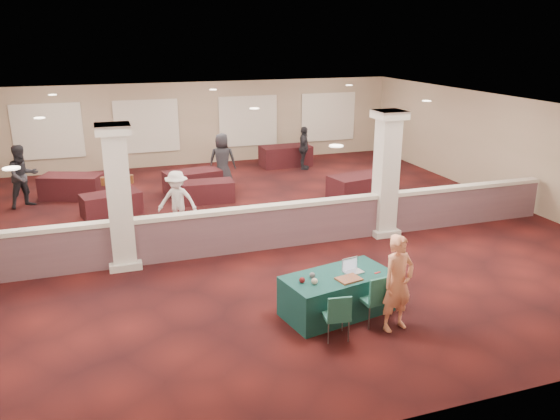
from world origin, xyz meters
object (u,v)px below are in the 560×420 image
object	(u,v)px
attendee_b	(177,201)
near_table	(337,294)
attendee_c	(304,148)
far_table_front_left	(111,204)
conf_chair_main	(376,295)
far_table_front_center	(208,191)
far_table_back_left	(72,187)
attendee_a	(23,176)
attendee_d	(222,160)
woman	(398,283)
far_table_front_right	(361,188)
far_table_back_right	(286,156)
conf_chair_side	(337,313)
far_table_back_center	(193,182)

from	to	relation	value
attendee_b	near_table	bearing A→B (deg)	-45.08
attendee_b	attendee_c	distance (m)	7.68
far_table_front_left	conf_chair_main	bearing A→B (deg)	-61.89
far_table_front_center	far_table_back_left	xyz separation A→B (m)	(-3.98, 1.74, 0.05)
far_table_front_left	attendee_a	xyz separation A→B (m)	(-2.40, 1.67, 0.61)
conf_chair_main	far_table_front_center	size ratio (longest dim) A/B	0.61
attendee_a	far_table_front_center	bearing A→B (deg)	-42.74
attendee_d	woman	bearing A→B (deg)	109.07
far_table_front_right	far_table_front_center	bearing A→B (deg)	163.41
far_table_front_left	attendee_b	xyz separation A→B (m)	(1.63, -1.87, 0.48)
conf_chair_main	attendee_c	world-z (taller)	attendee_c
far_table_back_left	attendee_b	size ratio (longest dim) A/B	1.14
far_table_back_right	attendee_d	distance (m)	3.77
conf_chair_side	far_table_back_left	xyz separation A→B (m)	(-4.47, 10.37, -0.13)
far_table_front_right	attendee_c	xyz separation A→B (m)	(-0.24, 4.34, 0.42)
far_table_front_center	attendee_d	distance (m)	1.84
far_table_back_center	far_table_back_right	world-z (taller)	far_table_back_right
far_table_back_center	attendee_b	distance (m)	3.63
far_table_front_center	far_table_front_right	bearing A→B (deg)	-16.59
far_table_front_left	far_table_front_right	xyz separation A→B (m)	(7.44, -0.92, 0.07)
conf_chair_main	woman	xyz separation A→B (m)	(0.28, -0.24, 0.31)
far_table_front_right	far_table_back_center	bearing A→B (deg)	152.41
near_table	conf_chair_main	world-z (taller)	conf_chair_main
far_table_front_left	attendee_b	bearing A→B (deg)	-48.90
far_table_front_left	attendee_b	world-z (taller)	attendee_b
conf_chair_main	far_table_front_center	world-z (taller)	conf_chair_main
conf_chair_main	attendee_c	size ratio (longest dim) A/B	0.59
conf_chair_side	far_table_back_center	distance (m)	9.82
far_table_back_center	far_table_back_right	distance (m)	4.85
conf_chair_main	attendee_b	bearing A→B (deg)	106.97
far_table_front_right	attendee_d	bearing A→B (deg)	142.20
near_table	attendee_d	world-z (taller)	attendee_d
far_table_back_center	attendee_d	size ratio (longest dim) A/B	0.98
attendee_b	far_table_back_right	bearing A→B (deg)	73.47
far_table_back_right	conf_chair_main	bearing A→B (deg)	-101.67
near_table	far_table_front_right	size ratio (longest dim) A/B	1.02
attendee_a	attendee_c	size ratio (longest dim) A/B	1.15
conf_chair_side	far_table_front_left	world-z (taller)	conf_chair_side
far_table_front_right	attendee_a	xyz separation A→B (m)	(-9.84, 2.59, 0.54)
woman	attendee_b	distance (m)	6.92
conf_chair_main	woman	world-z (taller)	woman
attendee_a	far_table_back_center	bearing A→B (deg)	-30.41
attendee_d	far_table_back_right	bearing A→B (deg)	-129.36
far_table_back_center	far_table_front_right	bearing A→B (deg)	-27.59
woman	far_table_front_left	world-z (taller)	woman
far_table_back_center	attendee_c	bearing A→B (deg)	21.65
far_table_front_left	attendee_c	size ratio (longest dim) A/B	0.99
woman	far_table_front_right	bearing A→B (deg)	56.27
conf_chair_main	far_table_front_left	size ratio (longest dim) A/B	0.60
attendee_b	attendee_d	size ratio (longest dim) A/B	0.88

